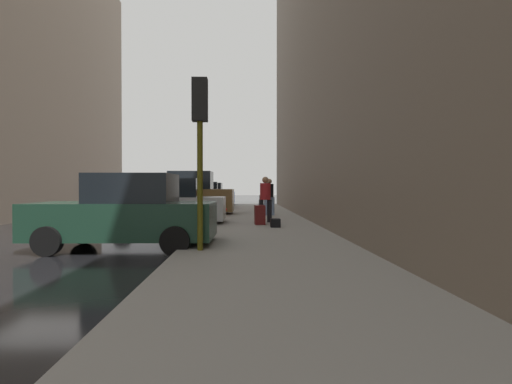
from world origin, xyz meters
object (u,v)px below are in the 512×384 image
Objects in this scene: parked_silver_sedan at (169,204)px; parked_blue_sedan at (207,195)px; fire_hydrant at (223,208)px; pedestrian_in_jeans at (269,195)px; parked_bronze_suv at (188,196)px; duffel_bag at (275,223)px; parked_red_hatchback at (200,197)px; rolling_suitcase at (260,215)px; parked_dark_green_sedan at (127,213)px; pedestrian_in_red_jacket at (265,197)px; traffic_light at (200,126)px.

parked_silver_sedan is 0.99× the size of parked_blue_sedan.
pedestrian_in_jeans is at bearing 10.73° from fire_hydrant.
fire_hydrant is at bearing -43.77° from parked_bronze_suv.
fire_hydrant reaches higher than duffel_bag.
parked_bronze_suv is 10.44m from parked_blue_sedan.
parked_blue_sedan is 12.41m from pedestrian_in_jeans.
pedestrian_in_jeans is at bearing -59.65° from parked_red_hatchback.
duffel_bag is (3.82, -6.78, -0.74)m from parked_bronze_suv.
fire_hydrant is 4.34m from rolling_suitcase.
parked_bronze_suv is 2.71× the size of pedestrian_in_jeans.
parked_dark_green_sedan is at bearing -136.40° from duffel_bag.
pedestrian_in_jeans reaches higher than parked_silver_sedan.
parked_bronze_suv reaches higher than parked_silver_sedan.
fire_hydrant is 0.41× the size of pedestrian_in_red_jacket.
parked_bronze_suv is at bearing -90.00° from parked_blue_sedan.
parked_bronze_suv is at bearing 119.97° from rolling_suitcase.
fire_hydrant is 10.07m from traffic_light.
fire_hydrant is at bearing 110.70° from rolling_suitcase.
parked_silver_sedan reaches higher than rolling_suitcase.
rolling_suitcase is (3.34, -16.23, -0.36)m from parked_blue_sedan.
fire_hydrant is 3.79m from pedestrian_in_red_jacket.
fire_hydrant is at bearing -75.91° from parked_red_hatchback.
parked_red_hatchback is 7.42m from fire_hydrant.
parked_red_hatchback is at bearing 106.53° from rolling_suitcase.
parked_red_hatchback is (-0.00, 15.87, 0.00)m from parked_dark_green_sedan.
pedestrian_in_red_jacket is (3.58, -10.48, 0.26)m from parked_red_hatchback.
pedestrian_in_red_jacket is (3.58, -15.46, 0.26)m from parked_blue_sedan.
parked_dark_green_sedan is at bearing 148.74° from traffic_light.
parked_red_hatchback is 6.06× the size of fire_hydrant.
traffic_light is (1.85, -17.00, 1.91)m from parked_red_hatchback.
parked_blue_sedan is 16.57m from rolling_suitcase.
parked_blue_sedan is 2.48× the size of pedestrian_in_red_jacket.
pedestrian_in_jeans is 4.56m from rolling_suitcase.
pedestrian_in_red_jacket is at bearing 97.58° from duffel_bag.
parked_dark_green_sedan is 4.08× the size of rolling_suitcase.
parked_red_hatchback is at bearing 108.86° from pedestrian_in_red_jacket.
pedestrian_in_jeans is (3.97, -11.76, 0.26)m from parked_blue_sedan.
parked_dark_green_sedan is at bearing -90.00° from parked_silver_sedan.
duffel_bag is (0.48, -0.99, -0.20)m from rolling_suitcase.
pedestrian_in_red_jacket is at bearing -71.14° from parked_red_hatchback.
traffic_light is at bearing -83.78° from parked_red_hatchback.
pedestrian_in_jeans is (3.97, 3.78, 0.26)m from parked_silver_sedan.
parked_dark_green_sedan is 1.01× the size of parked_silver_sedan.
fire_hydrant is at bearing -169.27° from pedestrian_in_jeans.
parked_dark_green_sedan is 5.30m from duffel_bag.
parked_dark_green_sedan is 15.87m from parked_red_hatchback.
pedestrian_in_red_jacket is 1.64× the size of rolling_suitcase.
pedestrian_in_red_jacket and pedestrian_in_jeans have the same top height.
fire_hydrant is at bearing 78.27° from parked_dark_green_sedan.
parked_bronze_suv reaches higher than parked_dark_green_sedan.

